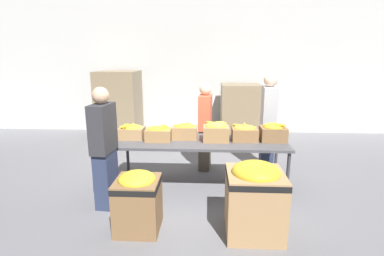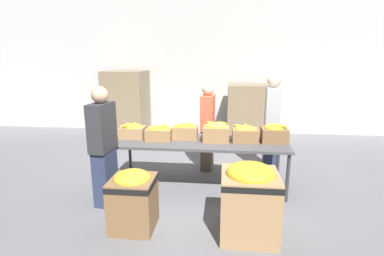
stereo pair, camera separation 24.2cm
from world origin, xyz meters
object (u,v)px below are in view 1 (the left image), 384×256
(volunteer_2, at_px, (268,123))
(donation_bin_1, at_px, (255,196))
(sorting_table, at_px, (201,144))
(banana_box_1, at_px, (159,133))
(banana_box_2, at_px, (185,131))
(banana_box_3, at_px, (216,132))
(pallet_stack_1, at_px, (119,105))
(banana_box_0, at_px, (131,131))
(banana_box_5, at_px, (273,132))
(volunteer_1, at_px, (104,149))
(banana_box_4, at_px, (245,133))
(pallet_stack_0, at_px, (240,113))
(donation_bin_0, at_px, (138,199))
(volunteer_0, at_px, (205,127))

(volunteer_2, distance_m, donation_bin_1, 2.19)
(sorting_table, height_order, banana_box_1, banana_box_1)
(banana_box_2, height_order, banana_box_3, banana_box_3)
(volunteer_2, height_order, pallet_stack_1, volunteer_2)
(banana_box_0, xyz_separation_m, donation_bin_1, (1.77, -1.34, -0.42))
(banana_box_0, xyz_separation_m, banana_box_1, (0.46, -0.09, 0.00))
(sorting_table, xyz_separation_m, banana_box_2, (-0.26, 0.11, 0.17))
(sorting_table, xyz_separation_m, banana_box_1, (-0.65, -0.02, 0.17))
(banana_box_5, relative_size, donation_bin_1, 0.44)
(volunteer_1, distance_m, volunteer_2, 2.91)
(donation_bin_1, bearing_deg, pallet_stack_1, 123.55)
(banana_box_0, bearing_deg, banana_box_3, -2.84)
(banana_box_4, bearing_deg, banana_box_5, 1.78)
(banana_box_2, relative_size, banana_box_3, 1.00)
(banana_box_3, bearing_deg, pallet_stack_0, 76.69)
(banana_box_4, relative_size, pallet_stack_1, 0.24)
(banana_box_2, distance_m, banana_box_5, 1.39)
(banana_box_1, xyz_separation_m, donation_bin_1, (1.32, -1.26, -0.42))
(volunteer_2, bearing_deg, donation_bin_0, -38.73)
(volunteer_2, distance_m, pallet_stack_1, 4.01)
(banana_box_4, height_order, pallet_stack_1, pallet_stack_1)
(banana_box_3, height_order, volunteer_1, volunteer_1)
(volunteer_1, relative_size, volunteer_2, 0.95)
(banana_box_3, xyz_separation_m, volunteer_0, (-0.18, 0.81, -0.13))
(volunteer_1, height_order, pallet_stack_0, volunteer_1)
(pallet_stack_1, bearing_deg, banana_box_2, -56.48)
(banana_box_0, relative_size, banana_box_1, 1.00)
(banana_box_2, bearing_deg, banana_box_0, -177.31)
(donation_bin_0, xyz_separation_m, donation_bin_1, (1.38, -0.00, 0.07))
(banana_box_0, height_order, banana_box_2, banana_box_2)
(sorting_table, height_order, volunteer_1, volunteer_1)
(banana_box_3, relative_size, donation_bin_1, 0.44)
(banana_box_3, bearing_deg, banana_box_0, 177.16)
(banana_box_1, distance_m, banana_box_4, 1.34)
(banana_box_2, distance_m, donation_bin_0, 1.54)
(banana_box_2, distance_m, volunteer_1, 1.31)
(sorting_table, xyz_separation_m, volunteer_1, (-1.29, -0.69, 0.11))
(banana_box_0, height_order, volunteer_2, volunteer_2)
(volunteer_0, distance_m, pallet_stack_0, 2.23)
(banana_box_4, height_order, banana_box_5, banana_box_5)
(volunteer_2, distance_m, pallet_stack_0, 2.09)
(banana_box_1, distance_m, banana_box_2, 0.42)
(banana_box_2, relative_size, banana_box_4, 0.98)
(banana_box_4, relative_size, volunteer_1, 0.24)
(banana_box_4, xyz_separation_m, pallet_stack_0, (0.23, 2.82, -0.21))
(sorting_table, distance_m, donation_bin_1, 1.46)
(banana_box_3, xyz_separation_m, pallet_stack_0, (0.68, 2.86, -0.24))
(sorting_table, bearing_deg, volunteer_0, 85.56)
(banana_box_1, bearing_deg, sorting_table, 1.41)
(banana_box_2, relative_size, banana_box_5, 1.00)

